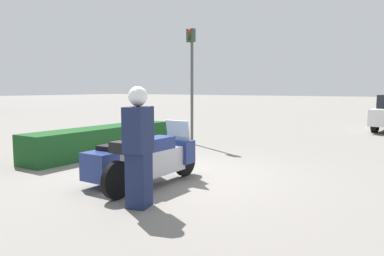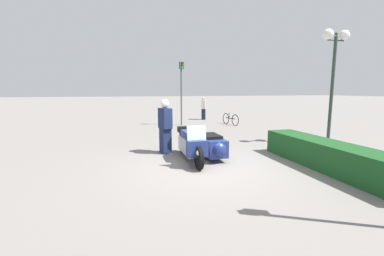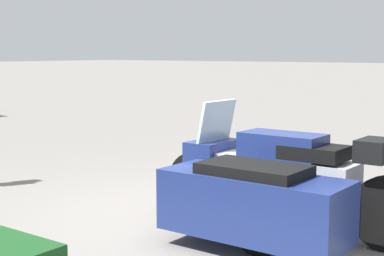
{
  "view_description": "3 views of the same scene",
  "coord_description": "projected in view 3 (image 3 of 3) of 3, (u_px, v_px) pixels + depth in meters",
  "views": [
    {
      "loc": [
        -5.9,
        -4.48,
        1.76
      ],
      "look_at": [
        0.29,
        -0.42,
        0.97
      ],
      "focal_mm": 35.0,
      "sensor_mm": 36.0,
      "label": 1
    },
    {
      "loc": [
        6.48,
        -2.21,
        2.08
      ],
      "look_at": [
        -0.58,
        -0.27,
        1.0
      ],
      "focal_mm": 24.0,
      "sensor_mm": 36.0,
      "label": 2
    },
    {
      "loc": [
        -3.17,
        4.32,
        1.6
      ],
      "look_at": [
        0.15,
        -0.13,
        0.88
      ],
      "focal_mm": 55.0,
      "sensor_mm": 36.0,
      "label": 3
    }
  ],
  "objects": [
    {
      "name": "ground_plane",
      "position": [
        196.0,
        223.0,
        5.52
      ],
      "size": [
        160.0,
        160.0,
        0.0
      ],
      "primitive_type": "plane",
      "color": "slate"
    },
    {
      "name": "police_motorcycle",
      "position": [
        257.0,
        188.0,
        4.98
      ],
      "size": [
        2.53,
        1.26,
        1.14
      ],
      "rotation": [
        0.0,
        0.0,
        -0.0
      ],
      "color": "black",
      "rests_on": "ground"
    }
  ]
}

